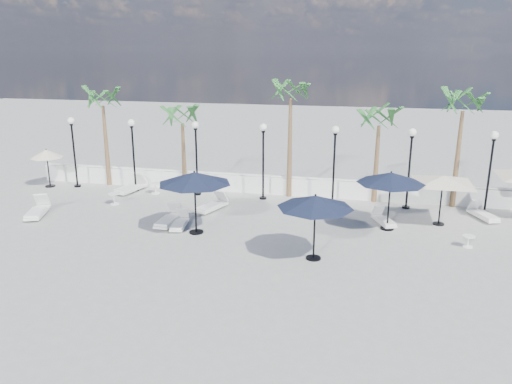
% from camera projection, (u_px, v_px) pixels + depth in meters
% --- Properties ---
extents(ground, '(100.00, 100.00, 0.00)m').
position_uv_depth(ground, '(228.00, 246.00, 19.27)').
color(ground, gray).
rests_on(ground, ground).
extents(balustrade, '(26.00, 0.30, 1.01)m').
position_uv_depth(balustrade, '(267.00, 185.00, 26.17)').
color(balustrade, white).
rests_on(balustrade, ground).
extents(lamppost_0, '(0.36, 0.36, 3.84)m').
position_uv_depth(lamppost_0, '(73.00, 142.00, 26.90)').
color(lamppost_0, black).
rests_on(lamppost_0, ground).
extents(lamppost_1, '(0.36, 0.36, 3.84)m').
position_uv_depth(lamppost_1, '(133.00, 145.00, 26.16)').
color(lamppost_1, black).
rests_on(lamppost_1, ground).
extents(lamppost_2, '(0.36, 0.36, 3.84)m').
position_uv_depth(lamppost_2, '(196.00, 148.00, 25.42)').
color(lamppost_2, black).
rests_on(lamppost_2, ground).
extents(lamppost_3, '(0.36, 0.36, 3.84)m').
position_uv_depth(lamppost_3, '(263.00, 151.00, 24.67)').
color(lamppost_3, black).
rests_on(lamppost_3, ground).
extents(lamppost_4, '(0.36, 0.36, 3.84)m').
position_uv_depth(lamppost_4, '(334.00, 154.00, 23.93)').
color(lamppost_4, black).
rests_on(lamppost_4, ground).
extents(lamppost_5, '(0.36, 0.36, 3.84)m').
position_uv_depth(lamppost_5, '(410.00, 157.00, 23.19)').
color(lamppost_5, black).
rests_on(lamppost_5, ground).
extents(lamppost_6, '(0.36, 0.36, 3.84)m').
position_uv_depth(lamppost_6, '(491.00, 161.00, 22.44)').
color(lamppost_6, black).
rests_on(lamppost_6, ground).
extents(palm_0, '(2.60, 2.60, 5.50)m').
position_uv_depth(palm_0, '(103.00, 103.00, 26.77)').
color(palm_0, brown).
rests_on(palm_0, ground).
extents(palm_1, '(2.60, 2.60, 4.70)m').
position_uv_depth(palm_1, '(182.00, 120.00, 26.03)').
color(palm_1, brown).
rests_on(palm_1, ground).
extents(palm_2, '(2.60, 2.60, 6.10)m').
position_uv_depth(palm_2, '(291.00, 96.00, 24.44)').
color(palm_2, brown).
rests_on(palm_2, ground).
extents(palm_3, '(2.60, 2.60, 4.90)m').
position_uv_depth(palm_3, '(379.00, 123.00, 23.85)').
color(palm_3, brown).
rests_on(palm_3, ground).
extents(palm_4, '(2.60, 2.60, 5.70)m').
position_uv_depth(palm_4, '(463.00, 108.00, 22.85)').
color(palm_4, brown).
rests_on(palm_4, ground).
extents(lounger_0, '(1.31, 2.15, 0.77)m').
position_uv_depth(lounger_0, '(38.00, 211.00, 22.70)').
color(lounger_0, white).
rests_on(lounger_0, ground).
extents(lounger_1, '(0.77, 1.70, 0.61)m').
position_uv_depth(lounger_1, '(180.00, 223.00, 21.25)').
color(lounger_1, white).
rests_on(lounger_1, ground).
extents(lounger_2, '(1.10, 2.19, 0.78)m').
position_uv_depth(lounger_2, '(131.00, 187.00, 26.54)').
color(lounger_2, white).
rests_on(lounger_2, ground).
extents(lounger_3, '(1.20, 2.02, 0.72)m').
position_uv_depth(lounger_3, '(212.00, 205.00, 23.52)').
color(lounger_3, white).
rests_on(lounger_3, ground).
extents(lounger_4, '(0.67, 1.95, 0.73)m').
position_uv_depth(lounger_4, '(169.00, 219.00, 21.63)').
color(lounger_4, white).
rests_on(lounger_4, ground).
extents(lounger_5, '(1.10, 1.69, 0.61)m').
position_uv_depth(lounger_5, '(384.00, 220.00, 21.65)').
color(lounger_5, white).
rests_on(lounger_5, ground).
extents(lounger_6, '(1.20, 1.85, 0.66)m').
position_uv_depth(lounger_6, '(483.00, 214.00, 22.33)').
color(lounger_6, white).
rests_on(lounger_6, ground).
extents(side_table_0, '(0.59, 0.59, 0.58)m').
position_uv_depth(side_table_0, '(155.00, 187.00, 26.20)').
color(side_table_0, white).
rests_on(side_table_0, ground).
extents(side_table_1, '(0.57, 0.57, 0.55)m').
position_uv_depth(side_table_1, '(114.00, 198.00, 24.40)').
color(side_table_1, white).
rests_on(side_table_1, ground).
extents(side_table_2, '(0.48, 0.48, 0.46)m').
position_uv_depth(side_table_2, '(468.00, 240.00, 19.12)').
color(side_table_2, white).
rests_on(side_table_2, ground).
extents(parasol_navy_left, '(3.00, 3.00, 2.65)m').
position_uv_depth(parasol_navy_left, '(194.00, 178.00, 20.04)').
color(parasol_navy_left, black).
rests_on(parasol_navy_left, ground).
extents(parasol_navy_mid, '(2.82, 2.82, 2.53)m').
position_uv_depth(parasol_navy_mid, '(391.00, 178.00, 20.50)').
color(parasol_navy_mid, black).
rests_on(parasol_navy_mid, ground).
extents(parasol_navy_right, '(2.74, 2.74, 2.46)m').
position_uv_depth(parasol_navy_right, '(315.00, 202.00, 17.53)').
color(parasol_navy_right, black).
rests_on(parasol_navy_right, ground).
extents(parasol_cream_sq_a, '(4.78, 4.78, 2.35)m').
position_uv_depth(parasol_cream_sq_a, '(443.00, 176.00, 21.07)').
color(parasol_cream_sq_a, black).
rests_on(parasol_cream_sq_a, ground).
extents(parasol_cream_small, '(1.74, 1.74, 2.13)m').
position_uv_depth(parasol_cream_small, '(47.00, 154.00, 27.12)').
color(parasol_cream_small, black).
rests_on(parasol_cream_small, ground).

